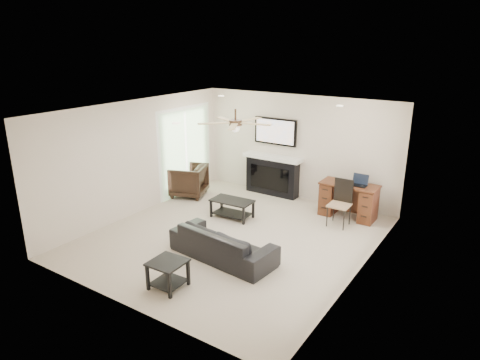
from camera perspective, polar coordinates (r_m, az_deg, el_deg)
The scene contains 10 objects.
room_shell at distance 7.86m, azimuth 0.44°, elevation 3.43°, with size 5.50×5.54×2.52m.
sofa at distance 7.60m, azimuth -2.30°, elevation -8.39°, with size 1.96×0.76×0.57m, color black.
armchair at distance 10.63m, azimuth -6.96°, elevation -0.05°, with size 0.83×0.86×0.78m, color black.
coffee_table at distance 9.31m, azimuth -1.06°, elevation -3.84°, with size 0.90×0.50×0.40m, color black.
end_table_near at distance 6.87m, azimuth -9.57°, elevation -12.31°, with size 0.52×0.52×0.45m, color black.
end_table_left at distance 10.33m, azimuth -13.02°, elevation -1.91°, with size 0.50×0.50×0.45m, color black.
fireplace_unit at distance 10.51m, azimuth 4.34°, elevation 3.04°, with size 1.52×0.34×1.91m, color black.
desk at distance 9.55m, azimuth 14.25°, elevation -2.66°, with size 1.22×0.56×0.76m, color #422610.
desk_chair at distance 9.03m, azimuth 13.12°, elevation -3.09°, with size 0.42×0.44×0.97m, color black.
laptop at distance 9.32m, azimuth 15.59°, elevation -0.08°, with size 0.33×0.24×0.23m, color black.
Camera 1 is at (4.33, -6.30, 3.67)m, focal length 32.00 mm.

